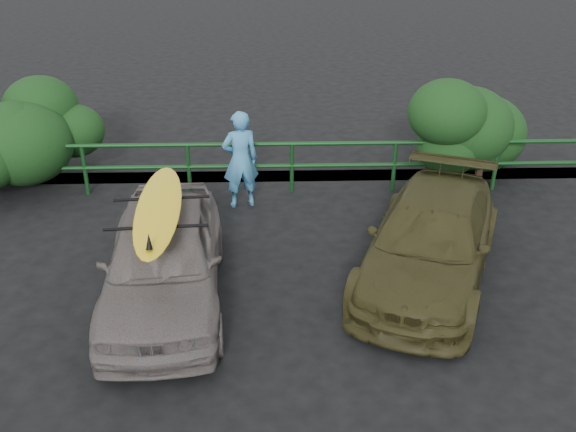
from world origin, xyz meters
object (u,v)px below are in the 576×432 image
guardrail (240,168)px  man (240,160)px  sedan (164,258)px  surfboard (159,208)px  olive_vehicle (431,240)px

guardrail → man: (0.03, -0.60, 0.40)m
sedan → surfboard: size_ratio=1.39×
man → surfboard: 3.34m
guardrail → olive_vehicle: 4.38m
guardrail → olive_vehicle: bearing=-47.4°
guardrail → man: size_ratio=7.61×
sedan → olive_vehicle: size_ratio=0.94×
guardrail → sedan: 3.86m
olive_vehicle → man: bearing=160.7°
sedan → man: 3.30m
olive_vehicle → sedan: bearing=-149.8°
olive_vehicle → surfboard: surfboard is taller
olive_vehicle → surfboard: size_ratio=1.48×
surfboard → olive_vehicle: bearing=3.8°
surfboard → guardrail: bearing=72.2°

